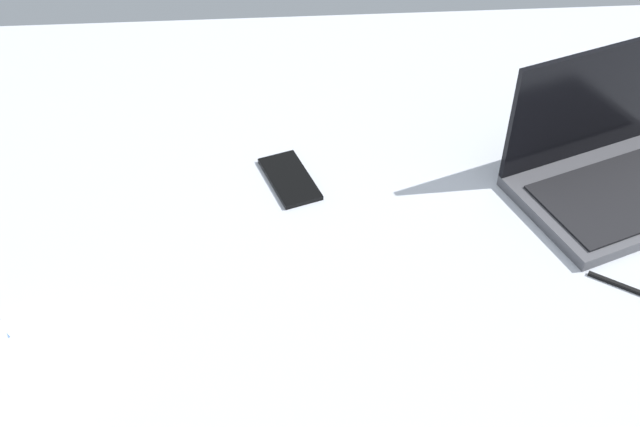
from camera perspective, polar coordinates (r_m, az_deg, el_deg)
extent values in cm
cube|color=#B7BCC6|center=(134.62, 4.50, -3.17)|extent=(180.00, 140.00, 18.00)
cube|color=#4C4C51|center=(140.40, 20.97, 1.37)|extent=(38.97, 33.10, 2.00)
cube|color=black|center=(138.93, 21.48, 1.37)|extent=(33.12, 26.08, 0.40)
cube|color=black|center=(139.83, 19.24, 7.64)|extent=(31.26, 12.50, 21.00)
cube|color=black|center=(135.17, -2.23, 2.55)|extent=(10.96, 15.45, 0.80)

